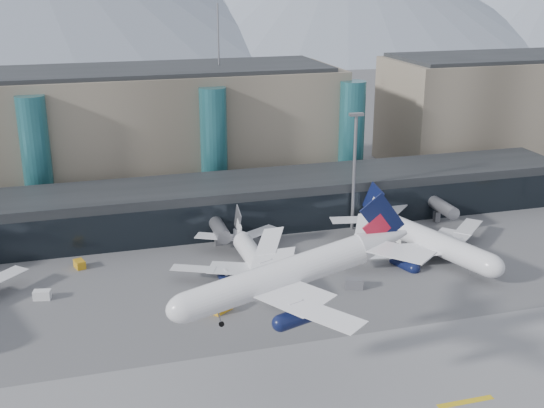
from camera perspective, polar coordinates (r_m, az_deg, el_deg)
The scene contains 14 objects.
ground at distance 99.76m, azimuth 1.09°, elevation -13.31°, with size 900.00×900.00×0.00m, color #515154.
concourse at distance 148.67m, azimuth -5.44°, elevation -0.16°, with size 170.00×27.00×10.00m.
terminal_main at distance 174.80m, azimuth -15.68°, elevation 5.67°, with size 130.00×30.00×31.00m.
terminal_east at distance 212.08m, azimuth 18.97°, elevation 7.57°, with size 70.00×30.00×31.00m.
teal_towers at distance 159.88m, azimuth -11.94°, elevation 4.26°, with size 116.40×19.40×46.00m.
lightmast_mid at distance 145.23m, azimuth 6.91°, elevation 3.24°, with size 3.00×1.20×25.60m.
hero_jet at distance 87.16m, azimuth 2.35°, elevation -5.01°, with size 33.27×34.44×11.09m.
jet_parked_mid at distance 126.54m, azimuth -1.57°, elevation -4.01°, with size 32.76×31.72×10.55m.
jet_parked_right at distance 137.93m, azimuth 12.19°, elevation -2.13°, with size 37.29×39.26×12.61m.
veh_a at distance 123.83m, azimuth -18.68°, elevation -7.21°, with size 2.86×1.61×1.61m, color silver.
veh_b at distance 134.29m, azimuth -15.80°, elevation -4.87°, with size 2.64×1.62×1.52m, color #C28916.
veh_c at distance 122.14m, azimuth 6.89°, elevation -6.62°, with size 3.22×1.70×1.79m, color #535359.
veh_g at distance 143.58m, azimuth 10.69°, elevation -2.97°, with size 2.05×1.19×1.19m, color silver.
veh_h at distance 113.68m, azimuth -4.27°, elevation -8.49°, with size 3.63×1.91×2.01m, color #C28916.
Camera 1 is at (-25.10, -80.73, 52.97)m, focal length 45.00 mm.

